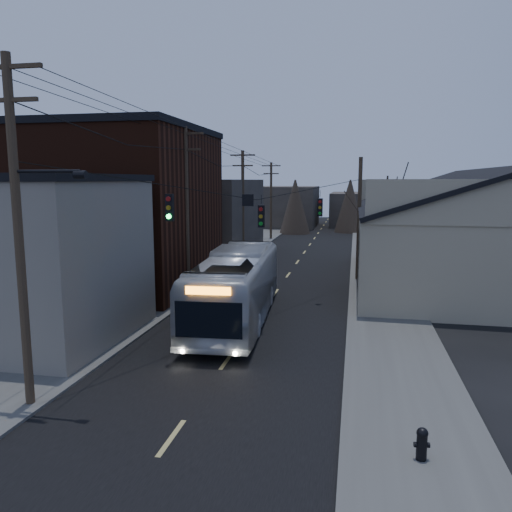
{
  "coord_description": "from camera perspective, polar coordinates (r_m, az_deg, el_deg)",
  "views": [
    {
      "loc": [
        4.72,
        -9.97,
        6.95
      ],
      "look_at": [
        -0.33,
        15.45,
        3.0
      ],
      "focal_mm": 35.0,
      "sensor_mm": 36.0,
      "label": 1
    }
  ],
  "objects": [
    {
      "name": "road_surface",
      "position": [
        40.84,
        4.44,
        -1.14
      ],
      "size": [
        9.0,
        110.0,
        0.02
      ],
      "primitive_type": "cube",
      "color": "black",
      "rests_on": "ground"
    },
    {
      "name": "building_clapboard",
      "position": [
        23.67,
        -24.36,
        -0.5
      ],
      "size": [
        8.0,
        8.0,
        7.0
      ],
      "primitive_type": "cube",
      "color": "slate",
      "rests_on": "ground"
    },
    {
      "name": "bus",
      "position": [
        24.67,
        -2.26,
        -3.5
      ],
      "size": [
        3.8,
        12.77,
        3.51
      ],
      "primitive_type": "imported",
      "rotation": [
        0.0,
        0.0,
        3.21
      ],
      "color": "#A5A9B1",
      "rests_on": "ground"
    },
    {
      "name": "building_far_right",
      "position": [
        80.13,
        12.91,
        5.27
      ],
      "size": [
        12.0,
        14.0,
        5.0
      ],
      "primitive_type": "cube",
      "color": "#352F2A",
      "rests_on": "ground"
    },
    {
      "name": "utility_lines",
      "position": [
        35.06,
        -1.7,
        5.4
      ],
      "size": [
        11.24,
        45.28,
        10.5
      ],
      "color": "#382B1E",
      "rests_on": "ground"
    },
    {
      "name": "parked_car",
      "position": [
        40.89,
        -1.64,
        -0.21
      ],
      "size": [
        1.73,
        4.03,
        1.29
      ],
      "primitive_type": "imported",
      "rotation": [
        0.0,
        0.0,
        0.09
      ],
      "color": "#989A9F",
      "rests_on": "ground"
    },
    {
      "name": "fire_hydrant",
      "position": [
        13.71,
        18.43,
        -19.57
      ],
      "size": [
        0.4,
        0.29,
        0.83
      ],
      "rotation": [
        0.0,
        0.0,
        0.12
      ],
      "color": "black",
      "rests_on": "sidewalk_right"
    },
    {
      "name": "sidewalk_left",
      "position": [
        42.09,
        -4.38,
        -0.78
      ],
      "size": [
        4.0,
        110.0,
        0.12
      ],
      "primitive_type": "cube",
      "color": "#474744",
      "rests_on": "ground"
    },
    {
      "name": "bare_tree",
      "position": [
        30.21,
        14.55,
        2.02
      ],
      "size": [
        0.4,
        0.4,
        7.2
      ],
      "primitive_type": "cone",
      "color": "black",
      "rests_on": "ground"
    },
    {
      "name": "sidewalk_right",
      "position": [
        40.6,
        13.59,
        -1.35
      ],
      "size": [
        4.0,
        110.0,
        0.12
      ],
      "primitive_type": "cube",
      "color": "#474744",
      "rests_on": "ground"
    },
    {
      "name": "ground",
      "position": [
        13.04,
        -13.02,
        -23.79
      ],
      "size": [
        160.0,
        160.0,
        0.0
      ],
      "primitive_type": "plane",
      "color": "black",
      "rests_on": "ground"
    },
    {
      "name": "warehouse",
      "position": [
        36.19,
        24.38,
        1.14
      ],
      "size": [
        16.16,
        20.6,
        7.73
      ],
      "color": "gray",
      "rests_on": "ground"
    },
    {
      "name": "building_far_left",
      "position": [
        75.84,
        3.11,
        5.67
      ],
      "size": [
        10.0,
        12.0,
        6.0
      ],
      "primitive_type": "cube",
      "color": "#352F2A",
      "rests_on": "ground"
    },
    {
      "name": "building_left_far",
      "position": [
        48.24,
        -5.95,
        4.52
      ],
      "size": [
        9.0,
        14.0,
        7.0
      ],
      "primitive_type": "cube",
      "color": "#352F2A",
      "rests_on": "ground"
    },
    {
      "name": "building_brick",
      "position": [
        33.45,
        -14.95,
        5.03
      ],
      "size": [
        10.0,
        12.0,
        10.0
      ],
      "primitive_type": "cube",
      "color": "black",
      "rests_on": "ground"
    }
  ]
}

